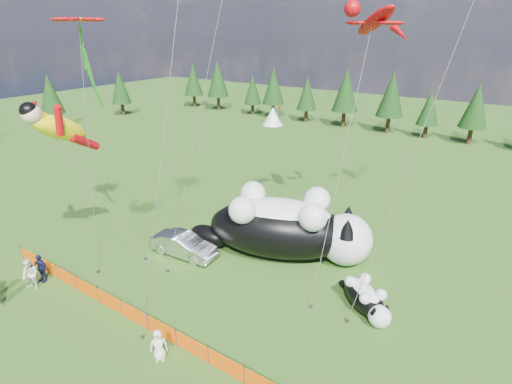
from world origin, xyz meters
TOP-DOWN VIEW (x-y plane):
  - ground at (0.00, 0.00)m, footprint 160.00×160.00m
  - safety_fence at (0.00, -3.00)m, footprint 22.06×0.06m
  - tree_line at (0.00, 45.00)m, footprint 90.00×4.00m
  - festival_tents at (11.00, 40.00)m, footprint 50.00×3.20m
  - cat_large at (3.19, 7.25)m, footprint 12.18×7.42m
  - cat_small at (9.60, 4.70)m, footprint 3.73×3.30m
  - car at (-2.52, 3.38)m, footprint 4.79×2.01m
  - spectator_b at (-7.28, -4.40)m, footprint 1.06×0.76m
  - spectator_c at (-7.59, -3.60)m, footprint 1.17×0.79m
  - spectator_e at (2.90, -4.02)m, footprint 0.93×0.92m
  - superhero_kite at (-7.45, -0.83)m, footprint 5.59×4.95m
  - gecko_kite at (6.04, 12.13)m, footprint 6.51×12.32m
  - flower_kite at (-6.37, 0.70)m, footprint 3.73×3.84m

SIDE VIEW (x-z plane):
  - ground at x=0.00m, z-range 0.00..0.00m
  - safety_fence at x=0.00m, z-range -0.05..1.05m
  - cat_small at x=9.60m, z-range -0.04..1.56m
  - car at x=-2.52m, z-range 0.00..1.54m
  - spectator_e at x=2.90m, z-range 0.00..1.62m
  - spectator_c at x=-7.59m, z-range 0.00..1.82m
  - spectator_b at x=-7.28m, z-range 0.00..1.98m
  - festival_tents at x=11.00m, z-range 0.00..2.80m
  - cat_large at x=3.19m, z-range -0.11..4.44m
  - tree_line at x=0.00m, z-range 0.00..8.00m
  - superhero_kite at x=-7.45m, z-range 3.29..14.56m
  - flower_kite at x=-6.37m, z-range 7.07..21.96m
  - gecko_kite at x=6.04m, z-range 6.12..23.18m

